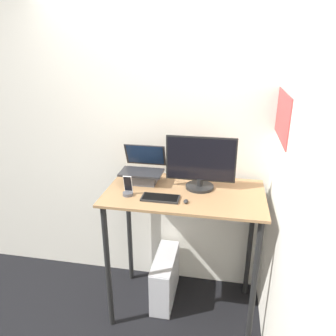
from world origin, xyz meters
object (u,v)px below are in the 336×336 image
(mouse, at_px, (186,201))
(cell_phone, at_px, (128,190))
(monitor, at_px, (200,165))
(keyboard, at_px, (160,198))
(computer_tower, at_px, (165,278))
(laptop, at_px, (142,173))

(mouse, xyz_separation_m, cell_phone, (-0.43, 0.05, 0.03))
(monitor, xyz_separation_m, keyboard, (-0.26, -0.24, -0.18))
(cell_phone, xyz_separation_m, computer_tower, (0.23, 0.22, -0.93))
(monitor, relative_size, mouse, 9.86)
(computer_tower, bearing_deg, mouse, -52.85)
(laptop, relative_size, mouse, 6.25)
(mouse, distance_m, computer_tower, 0.96)
(laptop, relative_size, monitor, 0.63)
(cell_phone, bearing_deg, keyboard, -4.45)
(laptop, relative_size, computer_tower, 0.64)
(monitor, bearing_deg, keyboard, -136.88)
(monitor, bearing_deg, cell_phone, -156.16)
(keyboard, bearing_deg, mouse, -8.30)
(monitor, relative_size, keyboard, 1.93)
(mouse, relative_size, cell_phone, 0.35)
(mouse, xyz_separation_m, computer_tower, (-0.20, 0.27, -0.90))
(keyboard, bearing_deg, laptop, 126.76)
(monitor, distance_m, computer_tower, 1.11)
(keyboard, relative_size, cell_phone, 1.79)
(keyboard, relative_size, computer_tower, 0.52)
(keyboard, height_order, computer_tower, keyboard)
(monitor, height_order, mouse, monitor)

